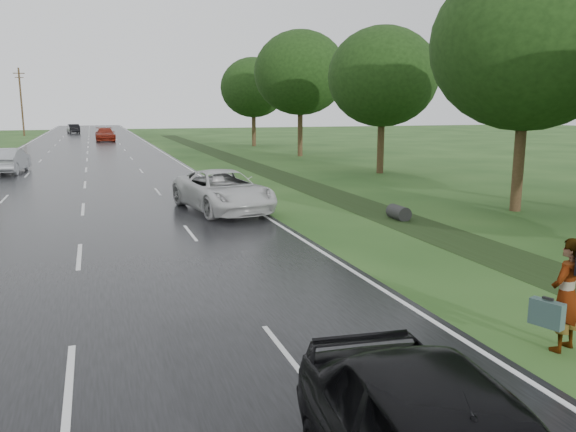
# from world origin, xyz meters

# --- Properties ---
(ground) EXTENTS (220.00, 220.00, 0.00)m
(ground) POSITION_xyz_m (0.00, 0.00, 0.00)
(ground) COLOR #1F4016
(ground) RESTS_ON ground
(road) EXTENTS (14.00, 180.00, 0.04)m
(road) POSITION_xyz_m (0.00, 45.00, 0.02)
(road) COLOR black
(road) RESTS_ON ground
(edge_stripe_east) EXTENTS (0.12, 180.00, 0.01)m
(edge_stripe_east) POSITION_xyz_m (6.75, 45.00, 0.04)
(edge_stripe_east) COLOR silver
(edge_stripe_east) RESTS_ON road
(edge_stripe_west) EXTENTS (0.12, 180.00, 0.01)m
(edge_stripe_west) POSITION_xyz_m (-6.75, 45.00, 0.04)
(edge_stripe_west) COLOR silver
(edge_stripe_west) RESTS_ON road
(center_line) EXTENTS (0.12, 180.00, 0.01)m
(center_line) POSITION_xyz_m (0.00, 45.00, 0.04)
(center_line) COLOR silver
(center_line) RESTS_ON road
(drainage_ditch) EXTENTS (2.20, 120.00, 0.56)m
(drainage_ditch) POSITION_xyz_m (11.50, 18.71, 0.04)
(drainage_ditch) COLOR black
(drainage_ditch) RESTS_ON ground
(utility_pole_distant) EXTENTS (1.60, 0.26, 10.00)m
(utility_pole_distant) POSITION_xyz_m (-9.20, 85.00, 5.20)
(utility_pole_distant) COLOR #3C2C18
(utility_pole_distant) RESTS_ON ground
(tree_east_b) EXTENTS (7.60, 7.60, 10.11)m
(tree_east_b) POSITION_xyz_m (17.00, 10.00, 6.68)
(tree_east_b) COLOR #3C2C18
(tree_east_b) RESTS_ON ground
(tree_east_c) EXTENTS (7.00, 7.00, 9.29)m
(tree_east_c) POSITION_xyz_m (18.20, 24.00, 6.14)
(tree_east_c) COLOR #3C2C18
(tree_east_c) RESTS_ON ground
(tree_east_d) EXTENTS (8.00, 8.00, 10.76)m
(tree_east_d) POSITION_xyz_m (17.80, 38.00, 7.15)
(tree_east_d) COLOR #3C2C18
(tree_east_d) RESTS_ON ground
(tree_east_f) EXTENTS (7.20, 7.20, 9.62)m
(tree_east_f) POSITION_xyz_m (17.50, 52.00, 6.37)
(tree_east_f) COLOR #3C2C18
(tree_east_f) RESTS_ON ground
(pedestrian) EXTENTS (1.06, 0.82, 2.03)m
(pedestrian) POSITION_xyz_m (8.18, -1.41, 1.05)
(pedestrian) COLOR #A5998C
(pedestrian) RESTS_ON ground
(white_pickup) EXTENTS (3.67, 6.29, 1.64)m
(white_pickup) POSITION_xyz_m (5.50, 13.83, 0.86)
(white_pickup) COLOR silver
(white_pickup) RESTS_ON road
(silver_sedan) EXTENTS (2.22, 5.05, 1.61)m
(silver_sedan) POSITION_xyz_m (-4.70, 31.74, 0.85)
(silver_sedan) COLOR #979A9F
(silver_sedan) RESTS_ON road
(far_car_red) EXTENTS (2.46, 5.80, 1.67)m
(far_car_red) POSITION_xyz_m (2.07, 66.92, 0.88)
(far_car_red) COLOR maroon
(far_car_red) RESTS_ON road
(far_car_dark) EXTENTS (2.27, 4.83, 1.53)m
(far_car_dark) POSITION_xyz_m (-2.38, 90.71, 0.81)
(far_car_dark) COLOR black
(far_car_dark) RESTS_ON road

